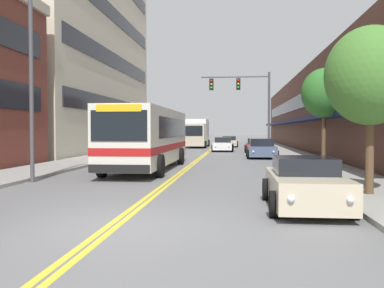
{
  "coord_description": "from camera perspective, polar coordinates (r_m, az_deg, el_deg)",
  "views": [
    {
      "loc": [
        2.6,
        -8.88,
        2.04
      ],
      "look_at": [
        -0.58,
        21.64,
        1.02
      ],
      "focal_mm": 40.0,
      "sensor_mm": 36.0,
      "label": 1
    }
  ],
  "objects": [
    {
      "name": "ground_plane",
      "position": [
        46.0,
        2.71,
        -0.64
      ],
      "size": [
        240.0,
        240.0,
        0.0
      ],
      "primitive_type": "plane",
      "color": "slate"
    },
    {
      "name": "sidewalk_left",
      "position": [
        46.93,
        -5.93,
        -0.52
      ],
      "size": [
        3.12,
        106.0,
        0.13
      ],
      "color": "gray",
      "rests_on": "ground_plane"
    },
    {
      "name": "sidewalk_right",
      "position": [
        46.14,
        11.5,
        -0.58
      ],
      "size": [
        3.12,
        106.0,
        0.13
      ],
      "color": "gray",
      "rests_on": "ground_plane"
    },
    {
      "name": "centre_line",
      "position": [
        46.0,
        2.71,
        -0.63
      ],
      "size": [
        0.34,
        106.0,
        0.01
      ],
      "color": "yellow",
      "rests_on": "ground_plane"
    },
    {
      "name": "office_tower_left",
      "position": [
        45.02,
        -17.74,
        15.63
      ],
      "size": [
        12.08,
        27.84,
        25.58
      ],
      "color": "beige",
      "rests_on": "ground_plane"
    },
    {
      "name": "storefront_row_right",
      "position": [
        47.05,
        18.58,
        4.09
      ],
      "size": [
        9.1,
        68.0,
        7.84
      ],
      "color": "brown",
      "rests_on": "ground_plane"
    },
    {
      "name": "city_bus",
      "position": [
        22.22,
        -5.76,
        1.12
      ],
      "size": [
        2.83,
        11.23,
        3.07
      ],
      "color": "silver",
      "rests_on": "ground_plane"
    },
    {
      "name": "car_charcoal_parked_left_near",
      "position": [
        41.24,
        -3.65,
        -0.06
      ],
      "size": [
        2.04,
        4.44,
        1.33
      ],
      "color": "#232328",
      "rests_on": "ground_plane"
    },
    {
      "name": "car_navy_parked_left_far",
      "position": [
        34.42,
        -5.73,
        -0.45
      ],
      "size": [
        2.02,
        4.38,
        1.38
      ],
      "color": "#19234C",
      "rests_on": "ground_plane"
    },
    {
      "name": "car_champagne_parked_right_foreground",
      "position": [
        11.49,
        14.83,
        -5.24
      ],
      "size": [
        2.01,
        4.19,
        1.32
      ],
      "color": "beige",
      "rests_on": "ground_plane"
    },
    {
      "name": "car_slate_blue_parked_right_mid",
      "position": [
        31.46,
        9.27,
        -0.67
      ],
      "size": [
        2.2,
        4.36,
        1.4
      ],
      "color": "#475675",
      "rests_on": "ground_plane"
    },
    {
      "name": "car_red_parked_right_far",
      "position": [
        39.22,
        8.64,
        -0.23
      ],
      "size": [
        2.18,
        4.4,
        1.27
      ],
      "color": "maroon",
      "rests_on": "ground_plane"
    },
    {
      "name": "car_beige_moving_lead",
      "position": [
        51.15,
        4.99,
        0.29
      ],
      "size": [
        2.08,
        4.27,
        1.27
      ],
      "color": "#BCAD89",
      "rests_on": "ground_plane"
    },
    {
      "name": "car_white_moving_second",
      "position": [
        40.99,
        4.16,
        -0.08
      ],
      "size": [
        2.0,
        4.88,
        1.33
      ],
      "color": "white",
      "rests_on": "ground_plane"
    },
    {
      "name": "box_truck",
      "position": [
        49.94,
        0.63,
        1.48
      ],
      "size": [
        2.69,
        7.66,
        3.27
      ],
      "color": "beige",
      "rests_on": "ground_plane"
    },
    {
      "name": "traffic_signal_mast",
      "position": [
        35.12,
        7.21,
        6.31
      ],
      "size": [
        5.57,
        0.38,
        6.69
      ],
      "color": "#47474C",
      "rests_on": "ground_plane"
    },
    {
      "name": "street_lamp_left_near",
      "position": [
        17.86,
        -19.72,
        12.45
      ],
      "size": [
        2.6,
        0.28,
        9.05
      ],
      "color": "#47474C",
      "rests_on": "ground_plane"
    },
    {
      "name": "street_tree_right_near",
      "position": [
        13.85,
        22.71,
        8.33
      ],
      "size": [
        2.67,
        2.67,
        4.98
      ],
      "color": "brown",
      "rests_on": "sidewalk_right"
    },
    {
      "name": "street_tree_right_mid",
      "position": [
        24.54,
        17.2,
        6.47
      ],
      "size": [
        2.45,
        2.45,
        5.27
      ],
      "color": "brown",
      "rests_on": "sidewalk_right"
    }
  ]
}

